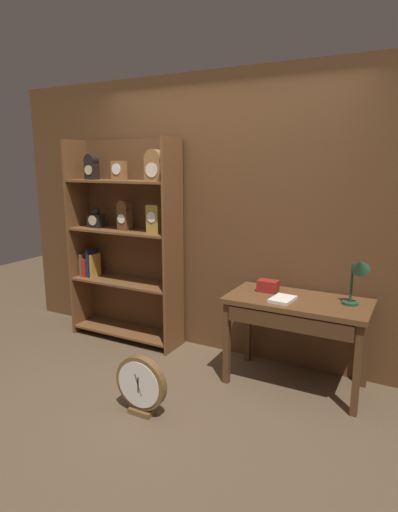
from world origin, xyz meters
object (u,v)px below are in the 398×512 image
object	(u,v)px
bookshelf	(125,239)
workbench	(297,312)
open_repair_manual	(283,299)
desk_lamp	(359,272)
toolbox_small	(268,286)
round_clock_large	(141,385)

from	to	relation	value
bookshelf	workbench	distance (m)	1.88
bookshelf	open_repair_manual	distance (m)	1.77
desk_lamp	toolbox_small	world-z (taller)	desk_lamp
bookshelf	desk_lamp	distance (m)	2.26
bookshelf	toolbox_small	bearing A→B (deg)	-3.05
workbench	desk_lamp	bearing A→B (deg)	6.12
bookshelf	open_repair_manual	world-z (taller)	bookshelf
round_clock_large	desk_lamp	bearing A→B (deg)	36.73
workbench	toolbox_small	bearing A→B (deg)	159.53
workbench	toolbox_small	size ratio (longest dim) A/B	6.71
round_clock_large	toolbox_small	bearing A→B (deg)	60.34
toolbox_small	desk_lamp	bearing A→B (deg)	-4.64
desk_lamp	workbench	bearing A→B (deg)	-173.88
desk_lamp	round_clock_large	distance (m)	1.80
desk_lamp	toolbox_small	bearing A→B (deg)	175.36
bookshelf	open_repair_manual	bearing A→B (deg)	-8.69
workbench	toolbox_small	world-z (taller)	toolbox_small
bookshelf	toolbox_small	world-z (taller)	bookshelf
toolbox_small	round_clock_large	bearing A→B (deg)	-119.66
toolbox_small	round_clock_large	size ratio (longest dim) A/B	0.37
desk_lamp	toolbox_small	size ratio (longest dim) A/B	2.43
desk_lamp	open_repair_manual	world-z (taller)	desk_lamp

